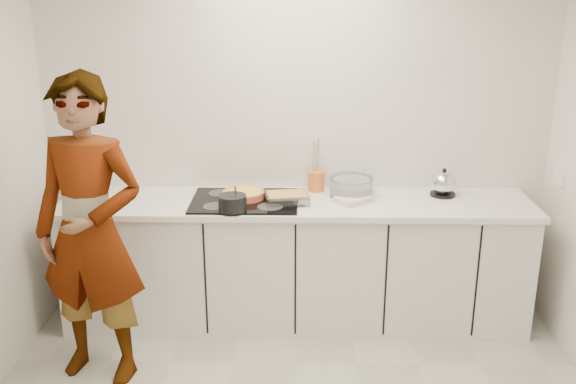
{
  "coord_description": "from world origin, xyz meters",
  "views": [
    {
      "loc": [
        0.02,
        -2.87,
        2.33
      ],
      "look_at": [
        -0.05,
        1.05,
        1.05
      ],
      "focal_mm": 40.0,
      "sensor_mm": 36.0,
      "label": 1
    }
  ],
  "objects_px": {
    "hob": "(245,201)",
    "kettle": "(443,184)",
    "mixing_bowl": "(351,188)",
    "cook": "(90,232)",
    "utensil_crock": "(316,181)",
    "tart_dish": "(244,194)",
    "baking_dish": "(287,197)",
    "saucepan": "(233,203)"
  },
  "relations": [
    {
      "from": "tart_dish",
      "to": "utensil_crock",
      "type": "height_order",
      "value": "utensil_crock"
    },
    {
      "from": "tart_dish",
      "to": "baking_dish",
      "type": "bearing_deg",
      "value": -13.97
    },
    {
      "from": "mixing_bowl",
      "to": "utensil_crock",
      "type": "relative_size",
      "value": 2.45
    },
    {
      "from": "utensil_crock",
      "to": "hob",
      "type": "bearing_deg",
      "value": -153.06
    },
    {
      "from": "saucepan",
      "to": "mixing_bowl",
      "type": "bearing_deg",
      "value": 23.25
    },
    {
      "from": "mixing_bowl",
      "to": "kettle",
      "type": "distance_m",
      "value": 0.64
    },
    {
      "from": "tart_dish",
      "to": "baking_dish",
      "type": "distance_m",
      "value": 0.31
    },
    {
      "from": "mixing_bowl",
      "to": "cook",
      "type": "xyz_separation_m",
      "value": [
        -1.59,
        -0.78,
        -0.04
      ]
    },
    {
      "from": "hob",
      "to": "kettle",
      "type": "bearing_deg",
      "value": 6.49
    },
    {
      "from": "baking_dish",
      "to": "utensil_crock",
      "type": "relative_size",
      "value": 2.17
    },
    {
      "from": "baking_dish",
      "to": "hob",
      "type": "bearing_deg",
      "value": 174.54
    },
    {
      "from": "saucepan",
      "to": "mixing_bowl",
      "type": "xyz_separation_m",
      "value": [
        0.8,
        0.34,
        -0.0
      ]
    },
    {
      "from": "tart_dish",
      "to": "saucepan",
      "type": "height_order",
      "value": "saucepan"
    },
    {
      "from": "utensil_crock",
      "to": "cook",
      "type": "relative_size",
      "value": 0.08
    },
    {
      "from": "tart_dish",
      "to": "utensil_crock",
      "type": "xyz_separation_m",
      "value": [
        0.5,
        0.2,
        0.03
      ]
    },
    {
      "from": "hob",
      "to": "saucepan",
      "type": "relative_size",
      "value": 3.22
    },
    {
      "from": "mixing_bowl",
      "to": "baking_dish",
      "type": "bearing_deg",
      "value": -160.62
    },
    {
      "from": "saucepan",
      "to": "cook",
      "type": "distance_m",
      "value": 0.91
    },
    {
      "from": "kettle",
      "to": "utensil_crock",
      "type": "height_order",
      "value": "kettle"
    },
    {
      "from": "saucepan",
      "to": "utensil_crock",
      "type": "bearing_deg",
      "value": 39.92
    },
    {
      "from": "baking_dish",
      "to": "kettle",
      "type": "height_order",
      "value": "kettle"
    },
    {
      "from": "saucepan",
      "to": "utensil_crock",
      "type": "xyz_separation_m",
      "value": [
        0.55,
        0.46,
        0.01
      ]
    },
    {
      "from": "baking_dish",
      "to": "kettle",
      "type": "bearing_deg",
      "value": 9.6
    },
    {
      "from": "saucepan",
      "to": "baking_dish",
      "type": "xyz_separation_m",
      "value": [
        0.35,
        0.18,
        -0.02
      ]
    },
    {
      "from": "baking_dish",
      "to": "mixing_bowl",
      "type": "height_order",
      "value": "mixing_bowl"
    },
    {
      "from": "hob",
      "to": "utensil_crock",
      "type": "bearing_deg",
      "value": 26.94
    },
    {
      "from": "cook",
      "to": "hob",
      "type": "bearing_deg",
      "value": 49.55
    },
    {
      "from": "hob",
      "to": "mixing_bowl",
      "type": "height_order",
      "value": "mixing_bowl"
    },
    {
      "from": "kettle",
      "to": "saucepan",
      "type": "bearing_deg",
      "value": -165.61
    },
    {
      "from": "hob",
      "to": "cook",
      "type": "distance_m",
      "value": 1.08
    },
    {
      "from": "cook",
      "to": "tart_dish",
      "type": "bearing_deg",
      "value": 51.81
    },
    {
      "from": "mixing_bowl",
      "to": "cook",
      "type": "relative_size",
      "value": 0.19
    },
    {
      "from": "saucepan",
      "to": "cook",
      "type": "height_order",
      "value": "cook"
    },
    {
      "from": "baking_dish",
      "to": "mixing_bowl",
      "type": "relative_size",
      "value": 0.89
    },
    {
      "from": "kettle",
      "to": "utensil_crock",
      "type": "bearing_deg",
      "value": 173.97
    },
    {
      "from": "saucepan",
      "to": "kettle",
      "type": "distance_m",
      "value": 1.49
    },
    {
      "from": "hob",
      "to": "kettle",
      "type": "height_order",
      "value": "kettle"
    },
    {
      "from": "baking_dish",
      "to": "kettle",
      "type": "distance_m",
      "value": 1.11
    },
    {
      "from": "tart_dish",
      "to": "mixing_bowl",
      "type": "height_order",
      "value": "mixing_bowl"
    },
    {
      "from": "tart_dish",
      "to": "baking_dish",
      "type": "relative_size",
      "value": 0.98
    },
    {
      "from": "hob",
      "to": "tart_dish",
      "type": "relative_size",
      "value": 2.31
    },
    {
      "from": "hob",
      "to": "baking_dish",
      "type": "height_order",
      "value": "baking_dish"
    }
  ]
}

